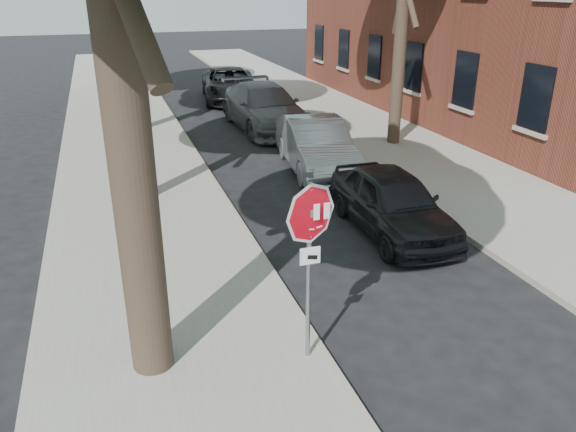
{
  "coord_description": "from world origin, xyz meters",
  "views": [
    {
      "loc": [
        -3.04,
        -6.19,
        5.02
      ],
      "look_at": [
        -0.8,
        0.59,
        2.05
      ],
      "focal_mm": 35.0,
      "sensor_mm": 36.0,
      "label": 1
    }
  ],
  "objects_px": {
    "stop_sign": "(310,240)",
    "car_a": "(392,202)",
    "car_d": "(230,85)",
    "car_c": "(265,107)",
    "car_b": "(316,145)"
  },
  "relations": [
    {
      "from": "stop_sign",
      "to": "car_c",
      "type": "bearing_deg",
      "value": 76.39
    },
    {
      "from": "stop_sign",
      "to": "car_d",
      "type": "height_order",
      "value": "stop_sign"
    },
    {
      "from": "stop_sign",
      "to": "car_d",
      "type": "distance_m",
      "value": 19.61
    },
    {
      "from": "stop_sign",
      "to": "car_a",
      "type": "relative_size",
      "value": 0.65
    },
    {
      "from": "car_a",
      "to": "stop_sign",
      "type": "bearing_deg",
      "value": -129.59
    },
    {
      "from": "car_c",
      "to": "stop_sign",
      "type": "bearing_deg",
      "value": -105.22
    },
    {
      "from": "car_a",
      "to": "car_b",
      "type": "distance_m",
      "value": 4.56
    },
    {
      "from": "car_c",
      "to": "car_d",
      "type": "bearing_deg",
      "value": 88.39
    },
    {
      "from": "car_a",
      "to": "car_c",
      "type": "relative_size",
      "value": 0.73
    },
    {
      "from": "stop_sign",
      "to": "car_a",
      "type": "xyz_separation_m",
      "value": [
        3.3,
        3.76,
        -1.26
      ]
    },
    {
      "from": "car_a",
      "to": "car_d",
      "type": "bearing_deg",
      "value": 91.68
    },
    {
      "from": "car_a",
      "to": "car_c",
      "type": "xyz_separation_m",
      "value": [
        0.0,
        9.87,
        0.11
      ]
    },
    {
      "from": "car_d",
      "to": "stop_sign",
      "type": "bearing_deg",
      "value": -91.78
    },
    {
      "from": "car_a",
      "to": "car_c",
      "type": "height_order",
      "value": "car_c"
    },
    {
      "from": "car_c",
      "to": "car_d",
      "type": "relative_size",
      "value": 1.06
    }
  ]
}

